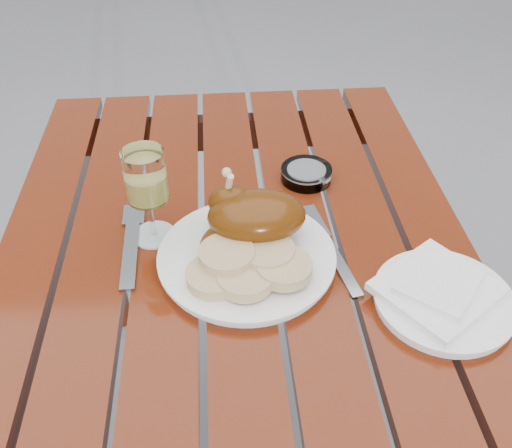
{
  "coord_description": "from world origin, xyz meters",
  "views": [
    {
      "loc": [
        -0.02,
        -0.67,
        1.4
      ],
      "look_at": [
        0.04,
        0.06,
        0.78
      ],
      "focal_mm": 40.0,
      "sensor_mm": 36.0,
      "label": 1
    }
  ],
  "objects_px": {
    "side_plate": "(443,300)",
    "ashtray": "(306,174)",
    "table": "(241,395)",
    "dinner_plate": "(247,258)",
    "wine_glass": "(148,196)"
  },
  "relations": [
    {
      "from": "wine_glass",
      "to": "side_plate",
      "type": "distance_m",
      "value": 0.49
    },
    {
      "from": "wine_glass",
      "to": "side_plate",
      "type": "xyz_separation_m",
      "value": [
        0.44,
        -0.19,
        -0.08
      ]
    },
    {
      "from": "dinner_plate",
      "to": "ashtray",
      "type": "relative_size",
      "value": 2.92
    },
    {
      "from": "table",
      "to": "ashtray",
      "type": "xyz_separation_m",
      "value": [
        0.15,
        0.23,
        0.39
      ]
    },
    {
      "from": "table",
      "to": "dinner_plate",
      "type": "height_order",
      "value": "dinner_plate"
    },
    {
      "from": "table",
      "to": "dinner_plate",
      "type": "distance_m",
      "value": 0.38
    },
    {
      "from": "dinner_plate",
      "to": "side_plate",
      "type": "relative_size",
      "value": 1.37
    },
    {
      "from": "table",
      "to": "ashtray",
      "type": "distance_m",
      "value": 0.47
    },
    {
      "from": "dinner_plate",
      "to": "side_plate",
      "type": "bearing_deg",
      "value": -21.73
    },
    {
      "from": "table",
      "to": "wine_glass",
      "type": "xyz_separation_m",
      "value": [
        -0.14,
        0.08,
        0.46
      ]
    },
    {
      "from": "side_plate",
      "to": "dinner_plate",
      "type": "bearing_deg",
      "value": 158.27
    },
    {
      "from": "wine_glass",
      "to": "ashtray",
      "type": "xyz_separation_m",
      "value": [
        0.29,
        0.15,
        -0.07
      ]
    },
    {
      "from": "dinner_plate",
      "to": "side_plate",
      "type": "distance_m",
      "value": 0.31
    },
    {
      "from": "side_plate",
      "to": "ashtray",
      "type": "distance_m",
      "value": 0.37
    },
    {
      "from": "wine_glass",
      "to": "ashtray",
      "type": "height_order",
      "value": "wine_glass"
    }
  ]
}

